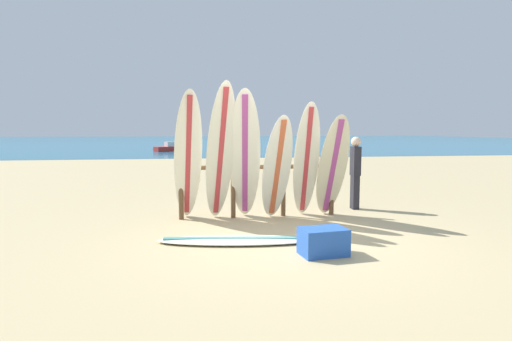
# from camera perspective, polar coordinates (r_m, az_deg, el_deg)

# --- Properties ---
(ground_plane) EXTENTS (120.00, 120.00, 0.00)m
(ground_plane) POSITION_cam_1_polar(r_m,az_deg,el_deg) (6.47, 4.04, -9.22)
(ground_plane) COLOR tan
(ocean_water) EXTENTS (120.00, 80.00, 0.01)m
(ocean_water) POSITION_cam_1_polar(r_m,az_deg,el_deg) (64.13, -7.61, 4.10)
(ocean_water) COLOR #196B93
(ocean_water) RESTS_ON ground
(surfboard_rack) EXTENTS (2.99, 0.09, 1.10)m
(surfboard_rack) POSITION_cam_1_polar(r_m,az_deg,el_deg) (7.87, 0.34, -1.42)
(surfboard_rack) COLOR brown
(surfboard_rack) RESTS_ON ground
(surfboard_leaning_far_left) EXTENTS (0.60, 1.23, 2.33)m
(surfboard_leaning_far_left) POSITION_cam_1_polar(r_m,az_deg,el_deg) (7.44, -9.29, 1.77)
(surfboard_leaning_far_left) COLOR white
(surfboard_leaning_far_left) RESTS_ON ground
(surfboard_leaning_left) EXTENTS (0.65, 1.17, 2.47)m
(surfboard_leaning_left) POSITION_cam_1_polar(r_m,az_deg,el_deg) (7.36, -4.91, 2.31)
(surfboard_leaning_left) COLOR silver
(surfboard_leaning_left) RESTS_ON ground
(surfboard_leaning_center_left) EXTENTS (0.69, 1.22, 2.35)m
(surfboard_leaning_center_left) POSITION_cam_1_polar(r_m,az_deg,el_deg) (7.46, -1.53, 1.92)
(surfboard_leaning_center_left) COLOR white
(surfboard_leaning_center_left) RESTS_ON ground
(surfboard_leaning_center) EXTENTS (0.65, 0.82, 1.92)m
(surfboard_leaning_center) POSITION_cam_1_polar(r_m,az_deg,el_deg) (7.57, 2.91, 0.35)
(surfboard_leaning_center) COLOR white
(surfboard_leaning_center) RESTS_ON ground
(surfboard_leaning_center_right) EXTENTS (0.55, 0.97, 2.16)m
(surfboard_leaning_center_right) POSITION_cam_1_polar(r_m,az_deg,el_deg) (7.76, 6.90, 1.30)
(surfboard_leaning_center_right) COLOR silver
(surfboard_leaning_center_right) RESTS_ON ground
(surfboard_leaning_right) EXTENTS (0.56, 0.99, 1.93)m
(surfboard_leaning_right) POSITION_cam_1_polar(r_m,az_deg,el_deg) (7.84, 10.44, 0.48)
(surfboard_leaning_right) COLOR beige
(surfboard_leaning_right) RESTS_ON ground
(surfboard_lying_on_sand) EXTENTS (2.35, 0.87, 0.08)m
(surfboard_lying_on_sand) POSITION_cam_1_polar(r_m,az_deg,el_deg) (6.22, -2.80, -9.50)
(surfboard_lying_on_sand) COLOR silver
(surfboard_lying_on_sand) RESTS_ON ground
(beachgoer_standing) EXTENTS (0.20, 0.24, 1.51)m
(beachgoer_standing) POSITION_cam_1_polar(r_m,az_deg,el_deg) (8.89, 13.44, 0.15)
(beachgoer_standing) COLOR #26262D
(beachgoer_standing) RESTS_ON ground
(small_boat_offshore) EXTENTS (2.73, 2.11, 0.71)m
(small_boat_offshore) POSITION_cam_1_polar(r_m,az_deg,el_deg) (32.88, -11.48, 3.07)
(small_boat_offshore) COLOR #B22D28
(small_boat_offshore) RESTS_ON ocean_water
(cooler_box) EXTENTS (0.65, 0.47, 0.36)m
(cooler_box) POSITION_cam_1_polar(r_m,az_deg,el_deg) (5.66, 9.20, -9.58)
(cooler_box) COLOR blue
(cooler_box) RESTS_ON ground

